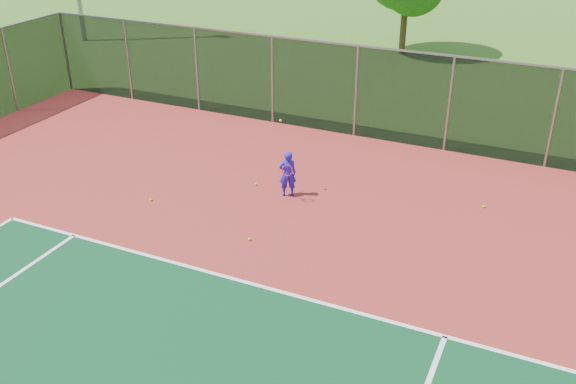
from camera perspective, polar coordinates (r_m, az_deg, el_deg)
name	(u,v)px	position (r m, az deg, el deg)	size (l,w,h in m)	color
court_apron	(328,340)	(12.47, 3.56, -12.99)	(30.00, 20.00, 0.02)	maroon
fence_back	(449,103)	(20.32, 14.14, 7.65)	(30.00, 0.06, 3.03)	black
tennis_player	(288,174)	(17.16, -0.04, 1.65)	(0.59, 0.67, 2.12)	#2316D2
practice_ball_1	(151,200)	(17.52, -12.09, -0.67)	(0.07, 0.07, 0.07)	#B3D618
practice_ball_2	(250,239)	(15.39, -3.43, -4.20)	(0.07, 0.07, 0.07)	#B3D618
practice_ball_3	(484,206)	(17.57, 17.01, -1.23)	(0.07, 0.07, 0.07)	#B3D618
practice_ball_4	(256,184)	(18.00, -2.87, 0.71)	(0.07, 0.07, 0.07)	#B3D618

